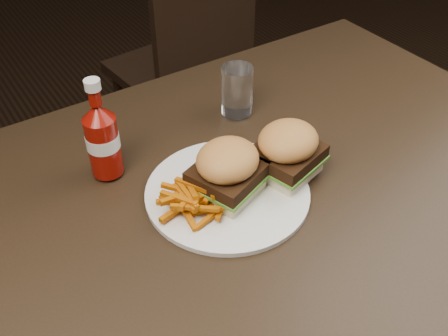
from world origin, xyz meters
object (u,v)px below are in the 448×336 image
plate (227,192)px  tumbler (237,90)px  ketchup_bottle (104,146)px  dining_table (246,198)px  chair_far (177,71)px

plate → tumbler: tumbler is taller
ketchup_bottle → tumbler: 0.29m
dining_table → ketchup_bottle: (-0.17, 0.16, 0.08)m
ketchup_bottle → tumbler: (0.29, 0.03, -0.01)m
plate → dining_table: bearing=-10.2°
chair_far → ketchup_bottle: 0.99m
ketchup_bottle → plate: bearing=-48.1°
ketchup_bottle → tumbler: ketchup_bottle is taller
tumbler → plate: bearing=-128.2°
chair_far → tumbler: bearing=65.5°
chair_far → ketchup_bottle: ketchup_bottle is taller
chair_far → plate: size_ratio=1.43×
chair_far → dining_table: bearing=63.0°
plate → tumbler: bearing=51.8°
ketchup_bottle → dining_table: bearing=-43.1°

